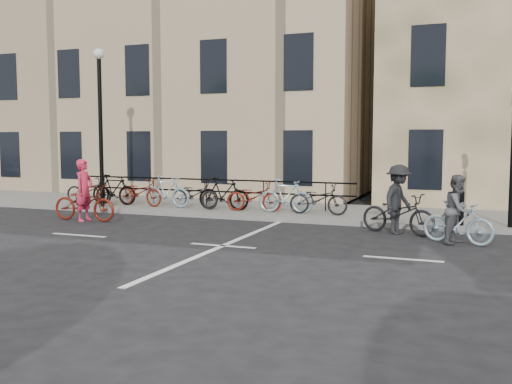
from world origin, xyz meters
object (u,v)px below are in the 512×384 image
(lamp_post, at_px, (100,107))
(cyclist_dark, at_px, (398,207))
(cyclist_pink, at_px, (84,200))
(cyclist_grey, at_px, (458,216))

(lamp_post, bearing_deg, cyclist_dark, -7.13)
(cyclist_pink, xyz_separation_m, cyclist_grey, (10.49, 0.02, 0.02))
(cyclist_dark, bearing_deg, cyclist_grey, -102.88)
(cyclist_grey, bearing_deg, lamp_post, 98.46)
(cyclist_grey, height_order, cyclist_dark, cyclist_dark)
(cyclist_grey, distance_m, cyclist_dark, 1.75)
(cyclist_pink, relative_size, cyclist_dark, 0.98)
(lamp_post, bearing_deg, cyclist_grey, -10.81)
(lamp_post, relative_size, cyclist_pink, 2.53)
(cyclist_pink, bearing_deg, cyclist_grey, -91.61)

